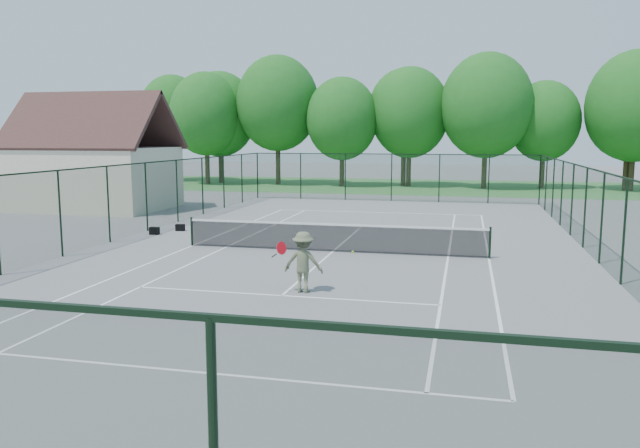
% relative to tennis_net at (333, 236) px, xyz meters
% --- Properties ---
extents(ground, '(140.00, 140.00, 0.00)m').
position_rel_tennis_net_xyz_m(ground, '(0.00, 0.00, -0.58)').
color(ground, gray).
rests_on(ground, ground).
extents(grass_far, '(80.00, 16.00, 0.01)m').
position_rel_tennis_net_xyz_m(grass_far, '(0.00, 30.00, -0.57)').
color(grass_far, '#42873E').
rests_on(grass_far, ground).
extents(court_lines, '(11.05, 23.85, 0.01)m').
position_rel_tennis_net_xyz_m(court_lines, '(0.00, 0.00, -0.57)').
color(court_lines, white).
rests_on(court_lines, ground).
extents(tennis_net, '(11.08, 0.08, 1.10)m').
position_rel_tennis_net_xyz_m(tennis_net, '(0.00, 0.00, 0.00)').
color(tennis_net, black).
rests_on(tennis_net, ground).
extents(fence_enclosure, '(18.05, 36.05, 3.02)m').
position_rel_tennis_net_xyz_m(fence_enclosure, '(0.00, 0.00, 0.98)').
color(fence_enclosure, '#16341E').
rests_on(fence_enclosure, ground).
extents(utility_building, '(8.60, 6.27, 6.63)m').
position_rel_tennis_net_xyz_m(utility_building, '(-16.00, 10.00, 2.54)').
color(utility_building, beige).
rests_on(utility_building, ground).
extents(tree_line_far, '(39.40, 6.40, 9.70)m').
position_rel_tennis_net_xyz_m(tree_line_far, '(0.00, 30.00, 5.42)').
color(tree_line_far, '#42301E').
rests_on(tree_line_far, ground).
extents(sports_bag_a, '(0.41, 0.26, 0.32)m').
position_rel_tennis_net_xyz_m(sports_bag_a, '(-8.22, 2.16, -0.42)').
color(sports_bag_a, black).
rests_on(sports_bag_a, ground).
extents(sports_bag_b, '(0.41, 0.29, 0.30)m').
position_rel_tennis_net_xyz_m(sports_bag_b, '(-7.61, 3.35, -0.43)').
color(sports_bag_b, black).
rests_on(sports_bag_b, ground).
extents(tennis_player, '(2.17, 0.94, 1.65)m').
position_rel_tennis_net_xyz_m(tennis_player, '(0.45, -5.88, 0.25)').
color(tennis_player, '#5D6546').
rests_on(tennis_player, ground).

